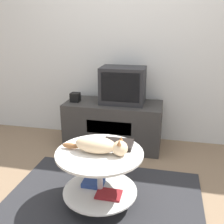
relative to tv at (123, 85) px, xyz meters
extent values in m
plane|color=#7F664C|center=(0.04, -1.18, -0.74)|extent=(12.00, 12.00, 0.00)
cube|color=silver|center=(0.04, 0.30, 0.56)|extent=(8.00, 0.05, 2.60)
cube|color=#28282B|center=(0.04, -1.18, -0.73)|extent=(1.61, 1.31, 0.02)
cube|color=#33302D|center=(-0.10, -0.03, -0.47)|extent=(1.12, 0.49, 0.53)
cube|color=black|center=(-0.10, -0.27, -0.42)|extent=(0.50, 0.01, 0.15)
cube|color=#232326|center=(0.00, 0.00, 0.00)|extent=(0.49, 0.34, 0.41)
cube|color=black|center=(0.00, -0.16, 0.01)|extent=(0.43, 0.01, 0.32)
cube|color=black|center=(-0.55, -0.07, -0.15)|extent=(0.10, 0.10, 0.10)
cylinder|color=#B2B2B7|center=(0.03, -1.14, -0.72)|extent=(0.28, 0.28, 0.01)
cylinder|color=#B7B7BC|center=(0.03, -1.14, -0.50)|extent=(0.04, 0.04, 0.44)
cylinder|color=silver|center=(0.03, -1.14, -0.61)|extent=(0.59, 0.59, 0.01)
cylinder|color=silver|center=(0.03, -1.14, -0.27)|extent=(0.67, 0.67, 0.02)
cube|color=#2D478C|center=(-0.04, -1.08, -0.58)|extent=(0.17, 0.13, 0.04)
cube|color=maroon|center=(0.12, -1.19, -0.59)|extent=(0.20, 0.14, 0.02)
cube|color=black|center=(0.15, -1.01, -0.24)|extent=(0.24, 0.17, 0.04)
ellipsoid|color=beige|center=(0.01, -1.15, -0.20)|extent=(0.32, 0.17, 0.13)
sphere|color=beige|center=(0.20, -1.16, -0.20)|extent=(0.11, 0.11, 0.11)
cone|color=#996038|center=(0.20, -1.13, -0.14)|extent=(0.04, 0.04, 0.04)
cone|color=#996038|center=(0.19, -1.19, -0.14)|extent=(0.04, 0.04, 0.04)
ellipsoid|color=#996038|center=(-0.20, -1.14, -0.23)|extent=(0.14, 0.05, 0.04)
camera|label=1|loc=(0.52, -2.86, 0.66)|focal=42.00mm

